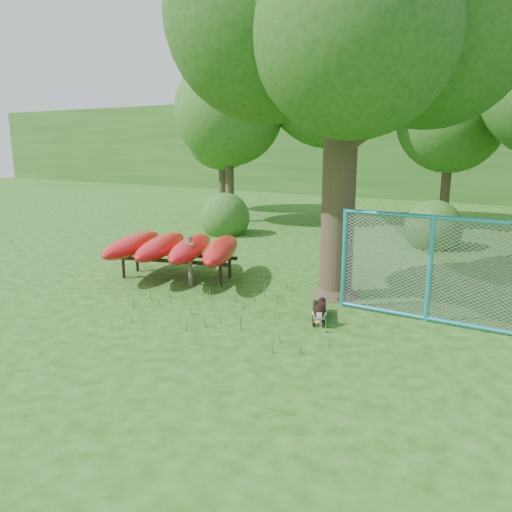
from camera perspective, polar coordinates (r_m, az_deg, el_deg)
The scene contains 14 objects.
ground at distance 9.57m, azimuth -4.82°, elevation -7.07°, with size 80.00×80.00×0.00m, color #1A4D0F.
oak_tree at distance 10.89m, azimuth 9.98°, elevation 26.34°, with size 6.85×5.97×8.74m.
wooden_post at distance 11.64m, azimuth -7.55°, elevation -0.38°, with size 0.32×0.15×1.16m.
kayak_rack at distance 12.27m, azimuth -9.16°, elevation 1.00°, with size 4.00×3.58×1.01m.
husky_dog at distance 9.45m, azimuth 7.26°, elevation -6.32°, with size 0.59×1.03×0.48m.
fence_section at distance 9.63m, azimuth 19.22°, elevation -1.41°, with size 3.42×0.10×3.33m.
wildflower_clump at distance 8.82m, azimuth 6.97°, elevation -7.61°, with size 0.10×0.10×0.23m.
bg_tree_a at distance 20.96m, azimuth -3.13°, elevation 16.16°, with size 4.40×4.40×6.70m.
bg_tree_b at distance 21.10m, azimuth 8.45°, elevation 19.10°, with size 5.20×5.20×8.22m.
bg_tree_c at distance 20.61m, azimuth 21.41°, elevation 14.34°, with size 4.00×4.00×6.12m.
bg_tree_f at distance 24.82m, azimuth -3.94°, elevation 13.88°, with size 3.60×3.60×5.55m.
shrub_left at distance 18.30m, azimuth -3.54°, elevation 2.56°, with size 1.80×1.80×1.80m, color #27591D.
shrub_mid at distance 16.89m, azimuth 19.44°, elevation 0.97°, with size 1.80×1.80×1.80m, color #27591D.
wooded_hillside at distance 35.63m, azimuth 23.39°, elevation 11.38°, with size 80.00×12.00×6.00m, color #27591D.
Camera 1 is at (5.38, -7.22, 3.25)m, focal length 35.00 mm.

